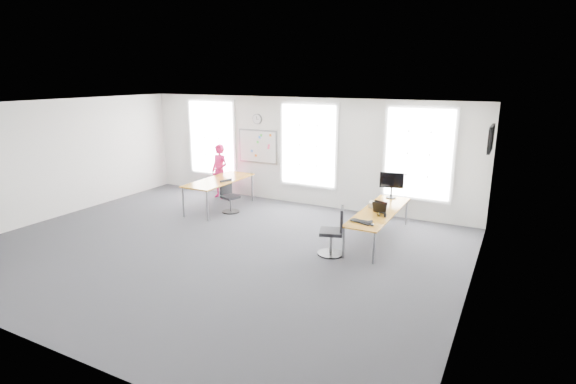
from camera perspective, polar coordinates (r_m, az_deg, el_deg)
The scene contains 24 objects.
floor at distance 9.77m, azimuth -9.14°, elevation -7.07°, with size 10.00×10.00×0.00m, color #26272B.
ceiling at distance 9.11m, azimuth -9.91°, elevation 10.75°, with size 10.00×10.00×0.00m, color white.
wall_back at distance 12.68m, azimuth 1.43°, elevation 5.17°, with size 10.00×10.00×0.00m, color silver.
wall_front at distance 6.73m, azimuth -30.49°, elevation -5.49°, with size 10.00×10.00×0.00m, color silver.
wall_left at distance 12.94m, azimuth -27.54°, elevation 3.70°, with size 10.00×10.00×0.00m, color silver.
wall_right at distance 7.54m, azimuth 22.55°, elevation -2.56°, with size 10.00×10.00×0.00m, color silver.
window_left at distance 14.20m, azimuth -9.62°, elevation 6.80°, with size 1.60×0.06×2.20m, color silver.
window_mid at distance 12.50m, azimuth 2.62°, elevation 5.94°, with size 1.60×0.06×2.20m, color silver.
window_right at distance 11.57m, azimuth 16.24°, elevation 4.68°, with size 1.60×0.06×2.20m, color silver.
desk_right at distance 10.13m, azimuth 11.47°, elevation -2.60°, with size 0.74×2.78×0.68m.
desk_left at distance 12.42m, azimuth -8.71°, elevation 1.26°, with size 0.90×2.24×0.82m.
chair_right at distance 9.22m, azimuth 5.87°, elevation -5.35°, with size 0.58×0.58×1.01m.
chair_left at distance 12.16m, azimuth -7.47°, elevation -0.77°, with size 0.50×0.49×0.87m.
person at distance 13.52m, azimuth -8.68°, elevation 2.61°, with size 0.59×0.39×1.62m, color #CE1555.
whiteboard at distance 13.29m, azimuth -3.87°, elevation 5.79°, with size 1.20×0.03×0.90m, color silver.
wall_clock at distance 13.20m, azimuth -3.93°, elevation 9.23°, with size 0.30×0.30×0.04m, color gray.
tv at distance 10.32m, azimuth 24.39°, elevation 6.20°, with size 0.06×0.90×0.55m, color black.
keyboard at distance 9.27m, azimuth 9.29°, elevation -3.75°, with size 0.47×0.17×0.02m, color black.
mouse at distance 9.09m, azimuth 10.66°, elevation -4.14°, with size 0.07×0.11×0.04m, color black.
lens_cap at distance 9.39m, azimuth 10.54°, elevation -3.62°, with size 0.07×0.07×0.01m, color black.
headphones at distance 9.70m, azimuth 11.81°, elevation -2.83°, with size 0.18×0.09×0.10m.
laptop_sleeve at distance 9.92m, azimuth 11.56°, elevation -1.93°, with size 0.33×0.25×0.26m.
paper_stack at distance 10.37m, azimuth 11.19°, elevation -1.59°, with size 0.34×0.25×0.12m, color beige.
monitor at distance 11.13m, azimuth 13.02°, elevation 1.15°, with size 0.57×0.23×0.64m.
Camera 1 is at (5.53, -7.22, 3.58)m, focal length 28.00 mm.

